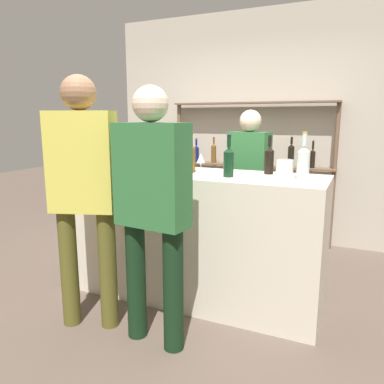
{
  "coord_description": "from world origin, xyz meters",
  "views": [
    {
      "loc": [
        1.25,
        -2.76,
        1.52
      ],
      "look_at": [
        0.0,
        0.0,
        0.92
      ],
      "focal_mm": 35.0,
      "sensor_mm": 36.0,
      "label": 1
    }
  ],
  "objects": [
    {
      "name": "ground_plane",
      "position": [
        0.0,
        0.0,
        0.0
      ],
      "size": [
        16.0,
        16.0,
        0.0
      ],
      "primitive_type": "plane",
      "color": "brown"
    },
    {
      "name": "ice_bucket",
      "position": [
        -0.78,
        0.02,
        1.2
      ],
      "size": [
        0.19,
        0.19,
        0.24
      ],
      "color": "#B2B2B7",
      "rests_on": "bar_counter"
    },
    {
      "name": "counter_bottle_2",
      "position": [
        0.59,
        0.18,
        1.2
      ],
      "size": [
        0.07,
        0.07,
        0.31
      ],
      "color": "black",
      "rests_on": "bar_counter"
    },
    {
      "name": "back_shelf",
      "position": [
        -0.0,
        1.75,
        1.13
      ],
      "size": [
        2.02,
        0.18,
        1.71
      ],
      "color": "brown",
      "rests_on": "ground_plane"
    },
    {
      "name": "cork_jar",
      "position": [
        0.73,
        0.1,
        1.14
      ],
      "size": [
        0.13,
        0.13,
        0.13
      ],
      "color": "silver",
      "rests_on": "bar_counter"
    },
    {
      "name": "bar_counter",
      "position": [
        0.0,
        0.0,
        0.54
      ],
      "size": [
        2.14,
        0.67,
        1.08
      ],
      "primitive_type": "cube",
      "color": "beige",
      "rests_on": "ground_plane"
    },
    {
      "name": "counter_bottle_3",
      "position": [
        0.88,
        0.01,
        1.21
      ],
      "size": [
        0.09,
        0.09,
        0.34
      ],
      "color": "silver",
      "rests_on": "bar_counter"
    },
    {
      "name": "customer_center",
      "position": [
        0.05,
        -0.73,
        1.0
      ],
      "size": [
        0.5,
        0.26,
        1.72
      ],
      "rotation": [
        0.0,
        0.0,
        1.47
      ],
      "color": "black",
      "rests_on": "ground_plane"
    },
    {
      "name": "customer_left",
      "position": [
        -0.5,
        -0.73,
        1.07
      ],
      "size": [
        0.5,
        0.34,
        1.8
      ],
      "rotation": [
        0.0,
        0.0,
        1.9
      ],
      "color": "brown",
      "rests_on": "ground_plane"
    },
    {
      "name": "counter_bottle_1",
      "position": [
        -0.01,
        0.01,
        1.2
      ],
      "size": [
        0.07,
        0.07,
        0.31
      ],
      "color": "brown",
      "rests_on": "bar_counter"
    },
    {
      "name": "counter_bottle_0",
      "position": [
        0.34,
        -0.09,
        1.2
      ],
      "size": [
        0.08,
        0.08,
        0.32
      ],
      "color": "black",
      "rests_on": "bar_counter"
    },
    {
      "name": "server_behind_counter",
      "position": [
        0.25,
        0.8,
        0.95
      ],
      "size": [
        0.42,
        0.26,
        1.6
      ],
      "rotation": [
        0.0,
        0.0,
        -1.79
      ],
      "color": "black",
      "rests_on": "ground_plane"
    },
    {
      "name": "wine_glass",
      "position": [
        0.08,
        0.01,
        1.2
      ],
      "size": [
        0.07,
        0.07,
        0.16
      ],
      "color": "silver",
      "rests_on": "bar_counter"
    },
    {
      "name": "back_wall",
      "position": [
        0.0,
        1.93,
        1.4
      ],
      "size": [
        3.74,
        0.12,
        2.8
      ],
      "primitive_type": "cube",
      "color": "#B2A899",
      "rests_on": "ground_plane"
    }
  ]
}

